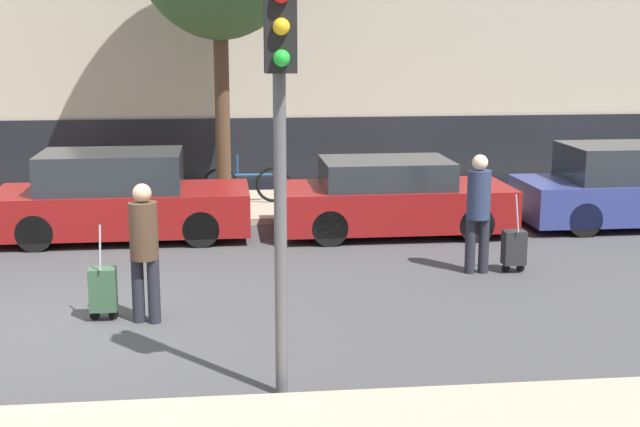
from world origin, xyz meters
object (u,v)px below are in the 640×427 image
parked_car_2 (392,198)px  trolley_left (103,290)px  pedestrian_left (144,245)px  parked_car_1 (120,199)px  trolley_right (514,248)px  parked_bicycle (247,184)px  pedestrian_right (478,206)px  parked_car_3 (636,188)px  traffic_light (280,109)px

parked_car_2 → trolley_left: size_ratio=3.34×
trolley_left → pedestrian_left: bearing=-16.6°
parked_car_1 → pedestrian_left: (0.78, -4.61, 0.28)m
trolley_left → trolley_right: 5.89m
parked_car_2 → pedestrian_left: 5.89m
parked_car_1 → trolley_right: size_ratio=3.66×
trolley_right → parked_car_2: bearing=115.2°
parked_car_1 → parked_car_2: bearing=-2.2°
parked_car_2 → parked_bicycle: bearing=133.9°
parked_bicycle → pedestrian_right: bearing=-58.8°
parked_car_1 → parked_car_3: parked_car_1 is taller
parked_car_3 → traffic_light: size_ratio=1.11×
parked_car_1 → parked_bicycle: 3.24m
parked_car_1 → traffic_light: bearing=-72.4°
pedestrian_left → parked_car_1: bearing=116.2°
parked_car_1 → parked_car_2: size_ratio=1.07×
pedestrian_right → parked_bicycle: size_ratio=0.98×
parked_car_2 → pedestrian_right: (0.73, -2.69, 0.37)m
trolley_left → parked_car_3: bearing=26.5°
parked_car_2 → traffic_light: size_ratio=1.02×
parked_car_3 → parked_car_1: bearing=180.0°
parked_car_2 → parked_car_3: 4.51m
pedestrian_left → parked_bicycle: bearing=94.8°
parked_car_1 → parked_car_3: size_ratio=0.99×
parked_car_3 → trolley_right: 4.34m
parked_car_1 → traffic_light: 7.72m
pedestrian_right → traffic_light: size_ratio=0.45×
parked_car_1 → trolley_left: size_ratio=3.57×
parked_car_3 → pedestrian_left: 9.57m
trolley_right → traffic_light: traffic_light is taller
parked_car_2 → parked_car_1: bearing=177.8°
pedestrian_right → parked_bicycle: bearing=-57.0°
pedestrian_right → parked_car_2: bearing=-73.0°
traffic_light → pedestrian_left: bearing=120.6°
pedestrian_left → trolley_left: size_ratio=1.43×
parked_car_1 → parked_car_2: 4.66m
parked_car_3 → parked_bicycle: bearing=161.3°
pedestrian_left → traffic_light: (1.47, -2.48, 1.80)m
parked_car_1 → parked_car_3: 9.16m
traffic_light → pedestrian_right: bearing=53.4°
parked_car_1 → trolley_left: (0.25, -4.45, -0.30)m
parked_car_1 → pedestrian_right: pedestrian_right is taller
parked_car_2 → pedestrian_left: bearing=-131.2°
trolley_right → parked_car_3: bearing=41.7°
pedestrian_left → trolley_right: pedestrian_left is taller
trolley_right → trolley_left: bearing=-164.6°
trolley_left → traffic_light: 4.08m
parked_car_2 → trolley_right: (1.28, -2.71, -0.25)m
parked_car_3 → trolley_right: parked_car_3 is taller
traffic_light → parked_bicycle: 9.70m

